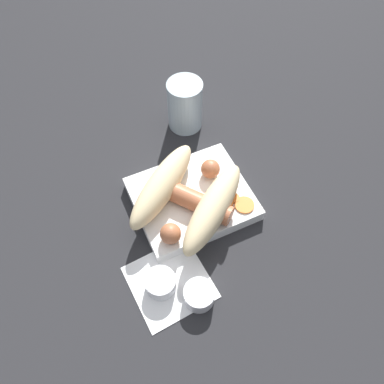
% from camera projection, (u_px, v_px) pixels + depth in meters
% --- Properties ---
extents(ground_plane, '(3.00, 3.00, 0.00)m').
position_uv_depth(ground_plane, '(192.00, 202.00, 0.71)').
color(ground_plane, '#232326').
extents(food_tray, '(0.21, 0.18, 0.03)m').
position_uv_depth(food_tray, '(192.00, 199.00, 0.70)').
color(food_tray, white).
rests_on(food_tray, ground_plane).
extents(bread_roll, '(0.25, 0.24, 0.06)m').
position_uv_depth(bread_roll, '(187.00, 196.00, 0.65)').
color(bread_roll, beige).
rests_on(bread_roll, food_tray).
extents(sausage, '(0.16, 0.14, 0.04)m').
position_uv_depth(sausage, '(192.00, 200.00, 0.66)').
color(sausage, '#B26642').
rests_on(sausage, food_tray).
extents(pickled_veggies, '(0.07, 0.07, 0.01)m').
position_uv_depth(pickled_veggies, '(233.00, 200.00, 0.68)').
color(pickled_veggies, orange).
rests_on(pickled_veggies, food_tray).
extents(napkin, '(0.13, 0.13, 0.00)m').
position_uv_depth(napkin, '(170.00, 282.00, 0.62)').
color(napkin, white).
rests_on(napkin, ground_plane).
extents(condiment_cup_near, '(0.05, 0.05, 0.03)m').
position_uv_depth(condiment_cup_near, '(161.00, 284.00, 0.61)').
color(condiment_cup_near, white).
rests_on(condiment_cup_near, ground_plane).
extents(condiment_cup_far, '(0.05, 0.05, 0.03)m').
position_uv_depth(condiment_cup_far, '(199.00, 295.00, 0.60)').
color(condiment_cup_far, white).
rests_on(condiment_cup_far, ground_plane).
extents(drink_glass, '(0.07, 0.07, 0.11)m').
position_uv_depth(drink_glass, '(185.00, 105.00, 0.77)').
color(drink_glass, silver).
rests_on(drink_glass, ground_plane).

